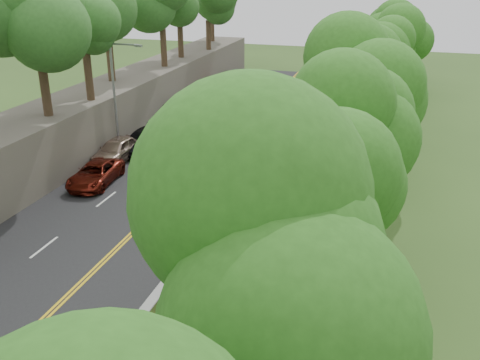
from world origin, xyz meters
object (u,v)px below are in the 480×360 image
at_px(car_2, 95,174).
at_px(person_far, 342,113).
at_px(construction_barrel, 321,128).
at_px(concrete_block, 244,334).
at_px(painter_0, 209,236).
at_px(signpost, 172,271).
at_px(streetlight, 117,90).

xyz_separation_m(car_2, person_far, (13.20, 18.65, 0.16)).
bearing_deg(construction_barrel, concrete_block, -87.20).
height_order(construction_barrel, painter_0, painter_0).
relative_size(signpost, painter_0, 2.00).
relative_size(signpost, concrete_block, 2.65).
xyz_separation_m(concrete_block, person_far, (-0.10, 30.57, 0.44)).
xyz_separation_m(concrete_block, car_2, (-13.30, 11.92, 0.28)).
distance_m(car_2, person_far, 22.85).
bearing_deg(signpost, car_2, 132.58).
bearing_deg(concrete_block, person_far, 90.19).
distance_m(construction_barrel, concrete_block, 26.62).
bearing_deg(streetlight, painter_0, -46.81).
xyz_separation_m(construction_barrel, painter_0, (-2.25, -20.53, 0.27)).
bearing_deg(car_2, streetlight, 97.87).
relative_size(streetlight, construction_barrel, 7.85).
xyz_separation_m(construction_barrel, person_far, (1.20, 3.99, 0.32)).
distance_m(signpost, concrete_block, 3.72).
bearing_deg(signpost, construction_barrel, 85.64).
bearing_deg(car_2, signpost, -53.08).
xyz_separation_m(streetlight, painter_0, (11.21, -11.95, -3.81)).
distance_m(signpost, painter_0, 5.20).
bearing_deg(painter_0, streetlight, 54.29).
distance_m(streetlight, car_2, 7.38).
relative_size(construction_barrel, painter_0, 0.66).
height_order(signpost, car_2, signpost).
bearing_deg(painter_0, concrete_block, -138.51).
bearing_deg(concrete_block, streetlight, 129.36).
xyz_separation_m(streetlight, signpost, (11.51, -17.02, -2.68)).
height_order(streetlight, concrete_block, streetlight).
relative_size(construction_barrel, car_2, 0.21).
bearing_deg(signpost, streetlight, 124.08).
bearing_deg(streetlight, signpost, -55.92).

